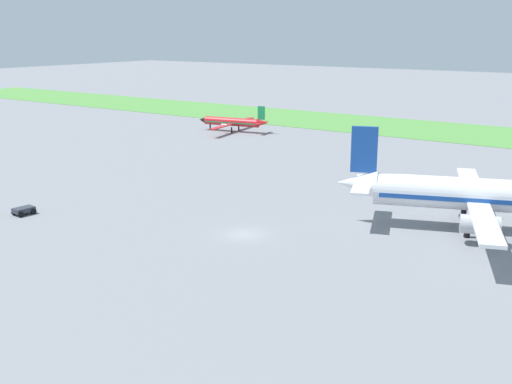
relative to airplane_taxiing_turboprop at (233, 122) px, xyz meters
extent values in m
plane|color=gray|center=(43.45, -57.09, -2.18)|extent=(600.00, 600.00, 0.00)
cube|color=#549342|center=(43.45, 26.72, -2.14)|extent=(360.00, 28.00, 0.08)
cylinder|color=red|center=(-0.35, -0.06, -0.01)|extent=(13.14, 3.97, 1.81)
cone|color=black|center=(-7.47, -1.28, -0.01)|extent=(2.08, 2.05, 1.77)
cone|color=red|center=(7.14, 1.22, 0.21)|extent=(2.77, 2.03, 1.63)
cube|color=#198C4C|center=(-0.35, -0.06, -0.15)|extent=(12.43, 3.89, 0.25)
cube|color=red|center=(0.85, -4.90, -0.33)|extent=(2.92, 10.02, 0.18)
cube|color=red|center=(-0.83, 4.90, -0.33)|extent=(2.92, 10.02, 0.18)
cylinder|color=#B7BABF|center=(0.05, -3.22, -0.33)|extent=(1.52, 0.81, 0.58)
cylinder|color=#B7BABF|center=(-1.02, 3.05, -0.33)|extent=(1.52, 0.81, 0.58)
cube|color=#198C4C|center=(6.78, 1.16, 2.34)|extent=(1.64, 0.49, 2.89)
cube|color=red|center=(7.00, -0.09, 0.17)|extent=(1.50, 2.68, 0.14)
cube|color=red|center=(6.57, 2.41, 0.17)|extent=(1.50, 2.68, 0.14)
cylinder|color=black|center=(-5.69, -0.97, -1.55)|extent=(0.33, 0.33, 1.27)
cylinder|color=black|center=(0.85, -1.67, -1.55)|extent=(0.33, 0.33, 1.27)
cylinder|color=black|center=(0.24, 1.86, -1.55)|extent=(0.33, 0.33, 1.27)
cylinder|color=white|center=(64.46, -41.03, 1.96)|extent=(23.66, 11.57, 3.64)
cone|color=white|center=(51.39, -45.78, 2.41)|extent=(5.48, 4.66, 3.28)
cube|color=#19479E|center=(64.46, -41.03, 1.68)|extent=(22.44, 11.18, 0.51)
cube|color=white|center=(61.13, -33.79, 1.32)|extent=(7.61, 15.73, 0.36)
cube|color=white|center=(66.56, -48.73, 1.32)|extent=(7.61, 15.73, 0.36)
cylinder|color=#B7BABF|center=(62.10, -36.48, 0.02)|extent=(4.42, 3.24, 2.00)
cylinder|color=#B7BABF|center=(65.58, -46.04, 0.02)|extent=(4.42, 3.24, 2.00)
cube|color=#19479E|center=(52.01, -45.56, 6.43)|extent=(2.95, 1.43, 5.30)
cube|color=white|center=(51.22, -43.38, 2.32)|extent=(3.45, 5.04, 0.29)
cube|color=white|center=(52.80, -47.74, 2.32)|extent=(3.45, 5.04, 0.29)
cylinder|color=black|center=(61.93, -38.91, -1.02)|extent=(0.66, 0.66, 2.32)
cylinder|color=black|center=(63.88, -44.29, -1.02)|extent=(0.66, 0.66, 2.32)
cube|color=#2D333D|center=(16.75, -65.96, -1.56)|extent=(1.72, 2.53, 0.55)
cylinder|color=black|center=(17.42, -66.87, -1.83)|extent=(0.32, 0.72, 0.70)
cylinder|color=black|center=(15.92, -66.72, -1.83)|extent=(0.32, 0.72, 0.70)
cylinder|color=black|center=(17.58, -65.19, -1.83)|extent=(0.32, 0.72, 0.70)
cylinder|color=black|center=(16.09, -65.05, -1.83)|extent=(0.32, 0.72, 0.70)
camera|label=1|loc=(80.45, -109.42, 19.48)|focal=43.13mm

